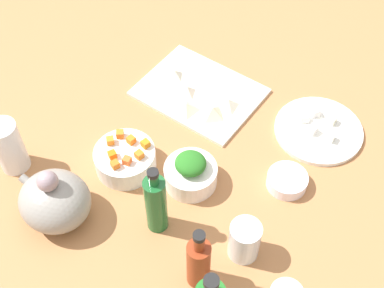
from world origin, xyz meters
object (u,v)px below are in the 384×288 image
object	(u,v)px
bowl_greens	(191,175)
drinking_glass_0	(9,146)
bowl_carrots	(125,159)
bottle_0	(199,262)
teapot	(55,200)
plate_tofu	(318,130)
bottle_1	(156,203)
cutting_board	(199,92)
bowl_small_side	(287,181)
drinking_glass_1	(244,240)

from	to	relation	value
bowl_greens	drinking_glass_0	size ratio (longest dim) A/B	0.87
bowl_carrots	bottle_0	xyz separation A→B (cm)	(-31.04, 16.37, 4.84)
teapot	drinking_glass_0	world-z (taller)	teapot
plate_tofu	bottle_0	bearing A→B (deg)	83.37
bowl_greens	bottle_1	bearing A→B (deg)	88.87
cutting_board	plate_tofu	distance (cm)	34.66
bowl_carrots	bowl_small_side	xyz separation A→B (cm)	(-37.02, -15.92, -1.25)
teapot	cutting_board	bearing A→B (deg)	-98.61
cutting_board	drinking_glass_0	xyz separation A→B (cm)	(26.84, 45.66, 6.93)
bowl_greens	drinking_glass_0	xyz separation A→B (cm)	(40.52, 18.56, 4.64)
bottle_0	bowl_small_side	bearing A→B (deg)	-100.49
teapot	drinking_glass_1	size ratio (longest dim) A/B	1.79
bowl_small_side	plate_tofu	bearing A→B (deg)	-90.28
teapot	drinking_glass_1	bearing A→B (deg)	-161.23
plate_tofu	bowl_carrots	size ratio (longest dim) A/B	1.53
plate_tofu	bottle_1	size ratio (longest dim) A/B	1.11
bowl_greens	bowl_small_side	distance (cm)	23.64
plate_tofu	bottle_0	size ratio (longest dim) A/B	1.21
bottle_0	plate_tofu	bearing A→B (deg)	-96.63
plate_tofu	bowl_small_side	size ratio (longest dim) A/B	2.35
cutting_board	bottle_1	xyz separation A→B (cm)	(-13.39, 41.29, 8.49)
teapot	drinking_glass_0	xyz separation A→B (cm)	(19.08, -5.60, 1.09)
bowl_carrots	bottle_0	bearing A→B (deg)	152.20
bowl_carrots	bowl_small_side	bearing A→B (deg)	-156.73
bowl_carrots	bottle_1	xyz separation A→B (cm)	(-16.13, 9.76, 6.08)
plate_tofu	bottle_1	world-z (taller)	bottle_1
bowl_greens	bottle_0	distance (cm)	25.90
teapot	plate_tofu	bearing A→B (deg)	-127.16
bowl_carrots	teapot	size ratio (longest dim) A/B	0.84
bowl_greens	drinking_glass_1	xyz separation A→B (cm)	(-19.92, 10.11, 2.31)
bottle_1	drinking_glass_0	world-z (taller)	bottle_1
bowl_carrots	teapot	world-z (taller)	teapot
cutting_board	bowl_small_side	world-z (taller)	bowl_small_side
bowl_carrots	cutting_board	bearing A→B (deg)	-94.95
bowl_greens	bowl_small_side	world-z (taller)	bowl_greens
bowl_carrots	drinking_glass_1	distance (cm)	36.83
cutting_board	teapot	world-z (taller)	teapot
bottle_0	drinking_glass_1	world-z (taller)	bottle_0
bowl_greens	bowl_carrots	size ratio (longest dim) A/B	0.85
bottle_1	bowl_carrots	bearing A→B (deg)	-31.19
bottle_0	drinking_glass_0	world-z (taller)	bottle_0
bowl_small_side	bottle_0	distance (cm)	33.40
drinking_glass_0	bowl_greens	bearing A→B (deg)	-155.39
bowl_carrots	bottle_1	bearing A→B (deg)	148.81
bowl_greens	teapot	distance (cm)	32.50
drinking_glass_0	drinking_glass_1	distance (cm)	61.07
teapot	bowl_carrots	bearing A→B (deg)	-104.30
bottle_0	cutting_board	bearing A→B (deg)	-59.41
bottle_0	bottle_1	distance (cm)	16.36
bottle_1	drinking_glass_1	size ratio (longest dim) A/B	2.05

